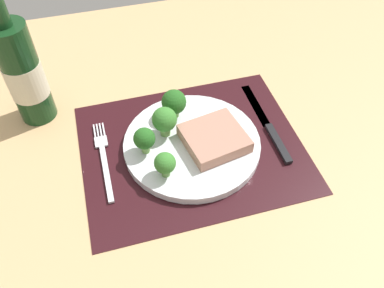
% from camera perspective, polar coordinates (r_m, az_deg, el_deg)
% --- Properties ---
extents(ground_plane, '(1.40, 1.10, 0.03)m').
position_cam_1_polar(ground_plane, '(0.77, -0.01, -1.29)').
color(ground_plane, tan).
extents(placemat, '(0.42, 0.34, 0.00)m').
position_cam_1_polar(placemat, '(0.76, -0.01, -0.50)').
color(placemat, black).
rests_on(placemat, ground_plane).
extents(plate, '(0.26, 0.26, 0.02)m').
position_cam_1_polar(plate, '(0.75, -0.01, -0.03)').
color(plate, silver).
rests_on(plate, placemat).
extents(steak, '(0.12, 0.12, 0.03)m').
position_cam_1_polar(steak, '(0.74, 3.23, 0.81)').
color(steak, tan).
rests_on(steak, plate).
extents(broccoli_front_edge, '(0.05, 0.05, 0.06)m').
position_cam_1_polar(broccoli_front_edge, '(0.77, -2.62, 6.02)').
color(broccoli_front_edge, '#5B8942').
rests_on(broccoli_front_edge, plate).
extents(broccoli_near_fork, '(0.05, 0.05, 0.06)m').
position_cam_1_polar(broccoli_near_fork, '(0.73, -3.99, 3.46)').
color(broccoli_near_fork, '#6B994C').
rests_on(broccoli_near_fork, plate).
extents(broccoli_back_left, '(0.04, 0.04, 0.05)m').
position_cam_1_polar(broccoli_back_left, '(0.71, -6.85, 0.59)').
color(broccoli_back_left, '#6B994C').
rests_on(broccoli_back_left, plate).
extents(broccoli_near_steak, '(0.04, 0.04, 0.05)m').
position_cam_1_polar(broccoli_near_steak, '(0.67, -3.91, -2.83)').
color(broccoli_near_steak, '#5B8942').
rests_on(broccoli_near_steak, plate).
extents(fork, '(0.02, 0.19, 0.01)m').
position_cam_1_polar(fork, '(0.75, -12.57, -2.09)').
color(fork, silver).
rests_on(fork, placemat).
extents(knife, '(0.02, 0.23, 0.01)m').
position_cam_1_polar(knife, '(0.80, 11.06, 2.36)').
color(knife, black).
rests_on(knife, placemat).
extents(wine_bottle, '(0.07, 0.07, 0.31)m').
position_cam_1_polar(wine_bottle, '(0.81, -23.21, 9.55)').
color(wine_bottle, '#143819').
rests_on(wine_bottle, ground_plane).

